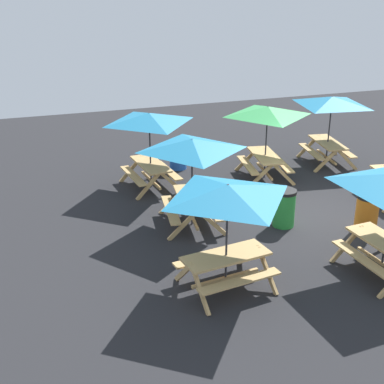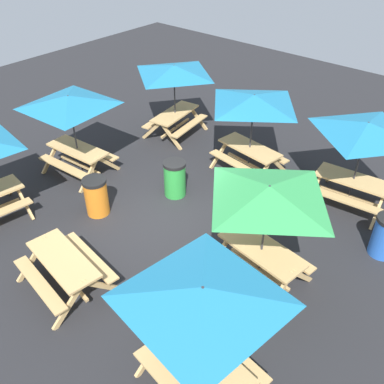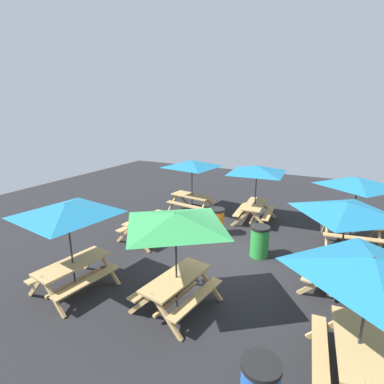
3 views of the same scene
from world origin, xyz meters
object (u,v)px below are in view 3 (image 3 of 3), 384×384
picnic_table_0 (148,224)px  picnic_table_2 (192,167)px  picnic_table_1 (346,215)px  trash_bin_green (260,241)px  picnic_table_4 (67,216)px  picnic_table_5 (176,227)px  picnic_table_6 (358,187)px  picnic_table_3 (257,174)px  picnic_table_7 (371,276)px  trash_bin_orange (216,221)px

picnic_table_0 → picnic_table_2: size_ratio=0.70×
picnic_table_1 → trash_bin_green: bearing=77.7°
picnic_table_1 → picnic_table_2: 6.91m
picnic_table_4 → picnic_table_5: same height
picnic_table_5 → picnic_table_6: 6.58m
picnic_table_4 → picnic_table_2: bearing=8.8°
picnic_table_0 → picnic_table_4: (-3.38, -0.13, 1.43)m
picnic_table_3 → picnic_table_7: bearing=-155.8°
picnic_table_4 → trash_bin_orange: bearing=-12.7°
trash_bin_orange → picnic_table_4: bearing=159.2°
picnic_table_2 → trash_bin_orange: size_ratio=2.86×
picnic_table_4 → picnic_table_3: bearing=-14.0°
picnic_table_0 → picnic_table_3: 4.56m
picnic_table_2 → picnic_table_3: size_ratio=0.99×
trash_bin_green → picnic_table_3: bearing=18.6°
picnic_table_0 → picnic_table_1: (-0.31, -5.98, 1.43)m
picnic_table_1 → picnic_table_3: bearing=49.0°
picnic_table_4 → picnic_table_5: (0.59, -2.60, 0.00)m
picnic_table_2 → picnic_table_7: (-6.39, -6.30, 0.00)m
picnic_table_3 → picnic_table_6: size_ratio=1.21×
picnic_table_0 → picnic_table_4: size_ratio=0.70×
picnic_table_4 → picnic_table_7: size_ratio=1.20×
picnic_table_1 → trash_bin_orange: picnic_table_1 is taller
trash_bin_green → trash_bin_orange: (0.93, 1.82, 0.00)m
picnic_table_2 → picnic_table_3: same height
picnic_table_7 → picnic_table_2: bearing=38.5°
picnic_table_3 → picnic_table_5: bearing=174.7°
trash_bin_orange → picnic_table_2: bearing=46.4°
picnic_table_5 → picnic_table_3: bearing=7.4°
picnic_table_0 → trash_bin_orange: (1.43, -1.95, -0.07)m
picnic_table_1 → picnic_table_6: bearing=2.4°
picnic_table_3 → picnic_table_0: bearing=134.8°
picnic_table_2 → trash_bin_orange: (-1.81, -1.90, -1.49)m
picnic_table_4 → trash_bin_green: 5.53m
picnic_table_4 → picnic_table_6: same height
picnic_table_3 → picnic_table_7: size_ratio=1.21×
trash_bin_orange → picnic_table_1: bearing=-113.3°
trash_bin_orange → picnic_table_0: bearing=126.2°
picnic_table_7 → picnic_table_6: bearing=-5.4°
picnic_table_1 → picnic_table_7: size_ratio=1.00×
picnic_table_2 → trash_bin_green: 4.86m
picnic_table_2 → trash_bin_orange: 3.02m
picnic_table_2 → picnic_table_5: same height
picnic_table_2 → picnic_table_6: (-0.48, -6.22, 0.00)m
picnic_table_7 → trash_bin_orange: 6.52m
picnic_table_1 → picnic_table_3: (3.59, 3.14, 0.00)m
picnic_table_1 → picnic_table_4: (-3.07, 5.85, 0.00)m
picnic_table_4 → picnic_table_7: 6.22m
picnic_table_4 → trash_bin_green: bearing=-35.1°
picnic_table_3 → picnic_table_4: (-6.66, 2.71, 0.00)m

